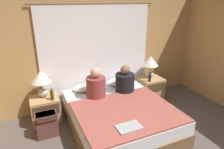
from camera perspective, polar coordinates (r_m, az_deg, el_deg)
wall_back at (r=4.16m, az=-4.55°, el=7.87°), size 4.91×0.06×2.50m
curtain_panel at (r=4.15m, az=-4.17°, el=4.99°), size 2.52×0.03×2.10m
bed at (r=3.62m, az=1.94°, el=-11.75°), size 1.64×1.95×0.47m
nightstand_left at (r=3.95m, az=-18.44°, el=-9.60°), size 0.50×0.45×0.50m
nightstand_right at (r=4.68m, az=10.99°, el=-3.90°), size 0.50×0.45×0.50m
lamp_left at (r=3.77m, az=-19.58°, el=-1.33°), size 0.35×0.35×0.50m
lamp_right at (r=4.53m, az=10.94°, el=3.19°), size 0.35×0.35×0.50m
pillow_left at (r=4.00m, az=-7.60°, el=-3.71°), size 0.50×0.31×0.12m
pillow_right at (r=4.24m, az=1.77°, el=-2.07°), size 0.50×0.31×0.12m
blanket_on_bed at (r=3.27m, az=4.20°, el=-10.45°), size 1.58×1.32×0.03m
person_left_in_bed at (r=3.64m, az=-4.60°, el=-3.24°), size 0.35×0.35×0.58m
person_right_in_bed at (r=3.87m, az=3.71°, el=-1.99°), size 0.37×0.37×0.55m
beer_bottle_on_left_stand at (r=3.69m, az=-16.77°, el=-5.67°), size 0.07×0.07×0.23m
beer_bottle_on_right_stand at (r=4.38m, az=10.69°, el=-0.95°), size 0.06×0.06×0.21m
laptop_on_bed at (r=2.88m, az=4.86°, el=-14.73°), size 0.35×0.22×0.02m
backpack_on_floor at (r=3.58m, az=-18.15°, el=-13.10°), size 0.35×0.23×0.43m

